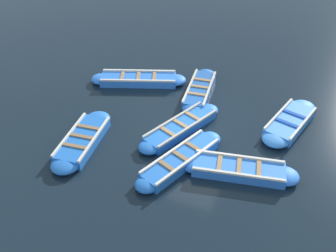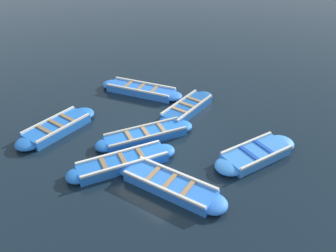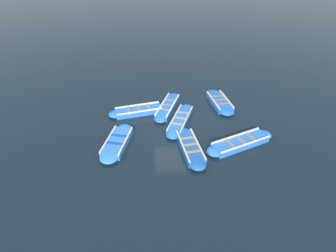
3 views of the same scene
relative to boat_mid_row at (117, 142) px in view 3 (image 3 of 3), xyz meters
The scene contains 8 objects.
ground_plane 3.50m from the boat_mid_row, 114.94° to the left, with size 120.00×120.00×0.00m, color black.
boat_mid_row is the anchor object (origin of this frame).
boat_end_of_row 3.23m from the boat_mid_row, 159.92° to the left, with size 1.48×3.73×0.38m.
boat_tucked 3.91m from the boat_mid_row, 116.30° to the left, with size 3.70×2.13×0.37m.
boat_broadside 7.27m from the boat_mid_row, 119.96° to the left, with size 3.45×1.26×0.39m.
boat_centre 6.29m from the boat_mid_row, 84.15° to the left, with size 2.13×3.97×0.38m.
boat_alongside 3.72m from the boat_mid_row, 78.10° to the left, with size 3.46×1.17×0.40m.
boat_outer_left 4.41m from the boat_mid_row, 138.64° to the left, with size 3.65×2.03×0.39m.
Camera 3 is at (12.24, -1.61, 8.44)m, focal length 28.00 mm.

